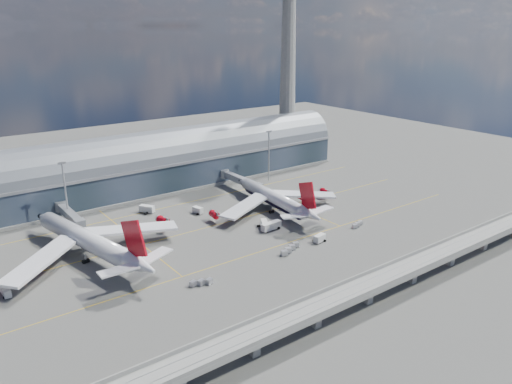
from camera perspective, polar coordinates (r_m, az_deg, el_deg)
ground at (r=184.65m, az=-0.31°, el=-5.43°), size 500.00×500.00×0.00m
taxi_lines at (r=201.51m, az=-4.04°, el=-3.37°), size 200.00×80.12×0.01m
terminal at (r=244.66m, az=-11.20°, el=3.08°), size 200.00×30.00×28.00m
control_tower at (r=287.61m, az=3.67°, el=13.81°), size 19.00×19.00×103.00m
guideway at (r=146.18m, az=12.75°, el=-10.42°), size 220.00×8.50×7.20m
floodlight_mast_left at (r=206.84m, az=-20.94°, el=0.01°), size 3.00×0.70×25.70m
floodlight_mast_right at (r=250.45m, az=1.47°, el=4.33°), size 3.00×0.70×25.70m
airliner_left at (r=176.80m, az=-18.45°, el=-5.37°), size 67.06×70.63×21.65m
airliner_right at (r=211.37m, az=2.18°, el=-0.81°), size 58.98×61.67×19.55m
jet_bridge_left at (r=207.72m, az=-20.60°, el=-2.35°), size 4.40×28.00×7.25m
jet_bridge_right at (r=237.84m, az=-1.95°, el=1.44°), size 4.40×32.00×7.25m
service_truck_0 at (r=165.22m, az=-26.71°, el=-10.10°), size 2.34×6.07×2.48m
service_truck_1 at (r=183.39m, az=7.27°, el=-5.27°), size 5.19×3.19×2.80m
service_truck_2 at (r=192.33m, az=1.74°, el=-3.90°), size 8.70×3.04×3.11m
service_truck_3 at (r=194.41m, az=0.97°, el=-3.70°), size 4.85×6.17×2.82m
service_truck_4 at (r=210.37m, az=-6.66°, el=-2.09°), size 3.12×5.09×2.75m
service_truck_5 at (r=214.74m, az=-12.35°, el=-1.91°), size 5.64×6.68×3.10m
cargo_train_0 at (r=154.43m, az=-6.28°, el=-10.25°), size 7.55×3.97×1.67m
cargo_train_1 at (r=175.25m, az=3.91°, el=-6.50°), size 10.62×5.42×1.79m
cargo_train_2 at (r=199.86m, az=11.52°, el=-3.66°), size 6.81×3.25×1.50m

